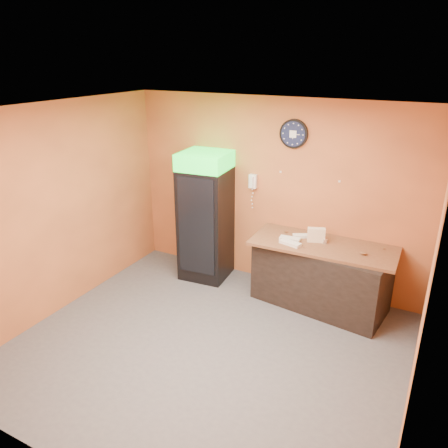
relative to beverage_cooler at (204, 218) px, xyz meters
The scene contains 15 objects.
floor 2.11m from the beverage_cooler, 59.24° to the right, with size 4.50×4.50×0.00m, color #47474C.
back_wall 1.12m from the beverage_cooler, 22.44° to the left, with size 4.50×0.02×2.80m, color #CB6D39.
left_wall 2.11m from the beverage_cooler, 128.88° to the right, with size 0.02×4.00×2.80m, color #CB6D39.
right_wall 3.61m from the beverage_cooler, 26.60° to the right, with size 0.02×4.00×2.80m, color #CB6D39.
ceiling 2.61m from the beverage_cooler, 59.24° to the right, with size 4.50×4.00×0.02m, color white.
beverage_cooler is the anchor object (origin of this frame).
prep_counter 1.94m from the beverage_cooler, ahead, with size 1.79×0.79×0.89m, color black.
wall_clock 1.85m from the beverage_cooler, 16.59° to the left, with size 0.40×0.06×0.40m.
wall_phone 0.94m from the beverage_cooler, 27.98° to the left, with size 0.11×0.10×0.21m.
butcher_paper 1.86m from the beverage_cooler, ahead, with size 1.94×0.82×0.04m, color brown.
sub_roll_stack 1.75m from the beverage_cooler, ahead, with size 0.25×0.16×0.20m.
wrapped_sandwich_left 1.42m from the beverage_cooler, ahead, with size 0.28×0.11×0.04m, color silver.
wrapped_sandwich_mid 1.49m from the beverage_cooler, ahead, with size 0.29×0.12×0.04m, color silver.
wrapped_sandwich_right 1.53m from the beverage_cooler, ahead, with size 0.26×0.10×0.04m, color silver.
kitchen_tool 1.87m from the beverage_cooler, ahead, with size 0.06×0.06×0.06m, color silver.
Camera 1 is at (2.23, -3.80, 3.34)m, focal length 35.00 mm.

